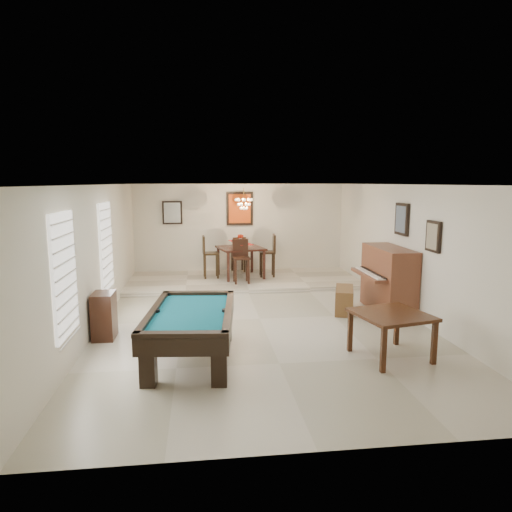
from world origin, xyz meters
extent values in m
cube|color=beige|center=(0.00, 0.00, -0.01)|extent=(6.00, 9.00, 0.02)
cube|color=silver|center=(0.00, 4.50, 1.30)|extent=(6.00, 0.04, 2.60)
cube|color=silver|center=(0.00, -4.50, 1.30)|extent=(6.00, 0.04, 2.60)
cube|color=silver|center=(-3.00, 0.00, 1.30)|extent=(0.04, 9.00, 2.60)
cube|color=silver|center=(3.00, 0.00, 1.30)|extent=(0.04, 9.00, 2.60)
cube|color=white|center=(0.00, 0.00, 2.60)|extent=(6.00, 9.00, 0.04)
cube|color=beige|center=(0.00, 3.25, 0.06)|extent=(6.00, 2.50, 0.12)
cube|color=white|center=(-2.97, -2.20, 1.40)|extent=(0.06, 1.00, 1.70)
cube|color=white|center=(-2.97, 0.60, 1.40)|extent=(0.06, 1.00, 1.70)
cube|color=brown|center=(1.79, 0.28, 0.25)|extent=(0.61, 0.97, 0.50)
cube|color=black|center=(-2.78, -0.78, 0.40)|extent=(0.35, 0.53, 0.79)
cube|color=#D84C14|center=(0.00, 4.46, 1.90)|extent=(0.75, 0.06, 0.95)
cube|color=white|center=(-1.90, 4.46, 1.80)|extent=(0.55, 0.06, 0.65)
cube|color=slate|center=(2.96, 0.30, 1.90)|extent=(0.06, 0.55, 0.65)
cube|color=gray|center=(2.96, -1.00, 1.70)|extent=(0.06, 0.45, 0.55)
camera|label=1|loc=(-1.11, -8.55, 2.65)|focal=32.00mm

